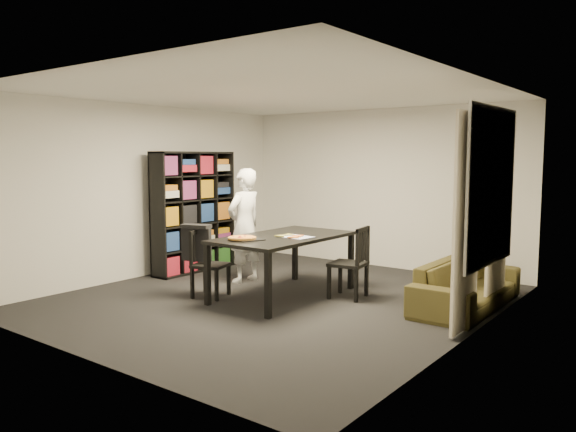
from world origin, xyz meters
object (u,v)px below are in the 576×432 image
Objects in this scene: chair_right at (355,258)px; person at (244,225)px; bookshelf at (194,212)px; baking_tray at (246,239)px; sofa at (467,285)px; chair_left at (205,259)px; dining_table at (283,241)px; pepperoni_pizza at (242,238)px.

person is at bearing -95.44° from chair_right.
baking_tray is at bearing -26.47° from bookshelf.
baking_tray is 0.21× the size of sofa.
sofa is (2.93, 1.53, -0.22)m from chair_left.
person is at bearing -4.95° from bookshelf.
baking_tray is (1.97, -0.98, -0.14)m from bookshelf.
dining_table is (2.14, -0.45, -0.22)m from bookshelf.
sofa is at bearing -79.76° from chair_left.
person is 4.14× the size of baking_tray.
bookshelf reaches higher than chair_left.
sofa is (2.27, 1.44, -0.53)m from baking_tray.
dining_table is 5.49× the size of pepperoni_pizza.
sofa is at bearing 32.43° from baking_tray.
person is 3.18m from sofa.
chair_left is at bearing 117.56° from sofa.
person reaches higher than chair_right.
dining_table is at bearing 113.53° from sofa.
pepperoni_pizza reaches higher than baking_tray.
bookshelf reaches higher than person.
dining_table reaches higher than sofa.
bookshelf reaches higher than chair_right.
pepperoni_pizza is (0.64, 0.01, 0.33)m from chair_left.
sofa is at bearing 99.93° from chair_right.
dining_table is at bearing 74.03° from person.
bookshelf is at bearing 33.67° from chair_left.
bookshelf reaches higher than sofa.
dining_table is 0.94m from chair_right.
chair_left is (1.31, -1.06, -0.45)m from bookshelf.
chair_left is 0.94× the size of chair_right.
sofa is (3.09, 0.56, -0.55)m from person.
chair_left is at bearing -65.50° from chair_right.
chair_right is at bearing 30.26° from dining_table.
chair_left is at bearing 13.04° from person.
baking_tray is 2.74m from sofa.
pepperoni_pizza is at bearing -106.76° from dining_table.
baking_tray reaches higher than dining_table.
chair_left reaches higher than pepperoni_pizza.
pepperoni_pizza is at bearing -106.10° from chair_left.
bookshelf is at bearing 168.08° from dining_table.
chair_left is 2.50× the size of pepperoni_pizza.
person is 1.24m from pepperoni_pizza.
bookshelf is 2.20m from dining_table.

